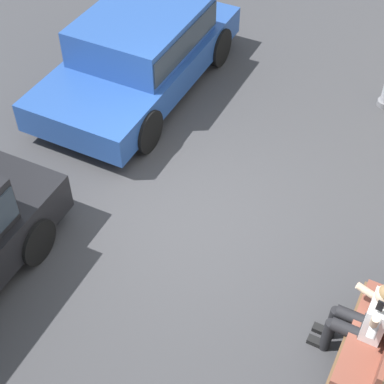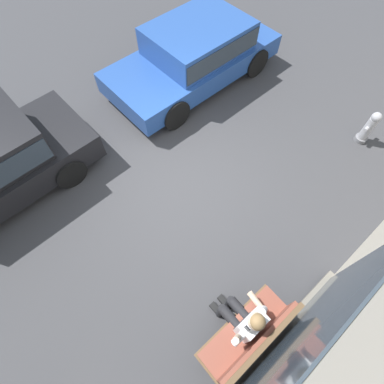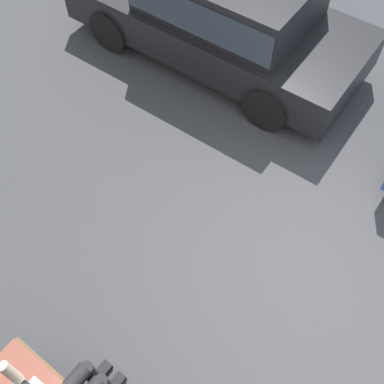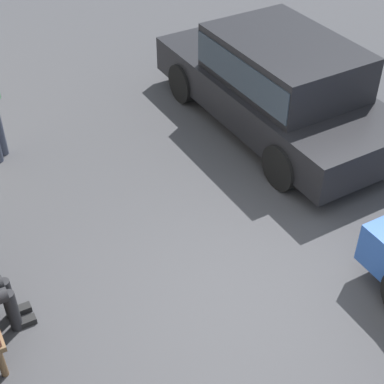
# 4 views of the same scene
# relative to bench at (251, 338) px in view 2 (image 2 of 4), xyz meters

# --- Properties ---
(ground_plane) EXTENTS (60.00, 60.00, 0.00)m
(ground_plane) POSITION_rel_bench_xyz_m (-1.06, -2.90, -0.59)
(ground_plane) COLOR #38383A
(bench) EXTENTS (1.47, 0.55, 1.02)m
(bench) POSITION_rel_bench_xyz_m (0.00, 0.00, 0.00)
(bench) COLOR brown
(bench) RESTS_ON ground_plane
(person_on_phone) EXTENTS (0.73, 0.74, 1.36)m
(person_on_phone) POSITION_rel_bench_xyz_m (-0.07, -0.22, 0.13)
(person_on_phone) COLOR black
(person_on_phone) RESTS_ON ground_plane
(parked_car_near) EXTENTS (4.27, 2.04, 1.37)m
(parked_car_near) POSITION_rel_bench_xyz_m (-3.40, -5.05, 0.17)
(parked_car_near) COLOR #23478E
(parked_car_near) RESTS_ON ground_plane
(fire_hydrant) EXTENTS (0.38, 0.26, 0.81)m
(fire_hydrant) POSITION_rel_bench_xyz_m (-4.84, -1.12, -0.20)
(fire_hydrant) COLOR slate
(fire_hydrant) RESTS_ON ground_plane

